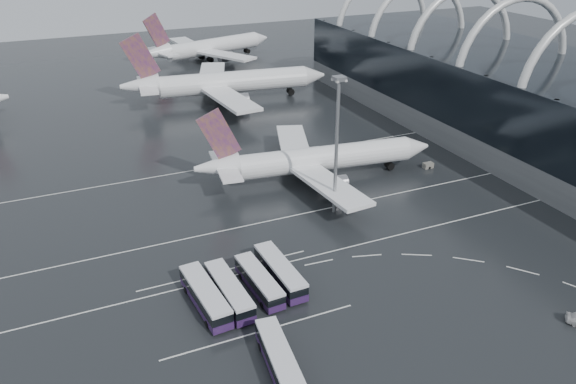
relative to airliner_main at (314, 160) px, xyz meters
name	(u,v)px	position (x,y,z in m)	size (l,w,h in m)	color
ground	(355,239)	(-4.14, -25.17, -4.44)	(420.00, 420.00, 0.00)	black
terminal	(543,104)	(57.42, -5.34, 6.44)	(42.00, 160.00, 34.90)	slate
lane_marking_near	(361,244)	(-4.14, -27.17, -4.43)	(120.00, 0.25, 0.01)	silver
lane_marking_mid	(324,209)	(-4.14, -13.17, -4.43)	(120.00, 0.25, 0.01)	silver
lane_marking_far	(269,157)	(-4.14, 14.83, -4.43)	(120.00, 0.25, 0.01)	silver
bus_bay_line_south	(261,331)	(-28.14, -41.17, -4.43)	(28.00, 0.25, 0.01)	silver
bus_bay_line_north	(225,270)	(-28.14, -25.17, -4.43)	(28.00, 0.25, 0.01)	silver
airliner_main	(314,160)	(0.00, 0.00, 0.00)	(52.33, 45.56, 17.72)	white
airliner_gate_b	(224,83)	(0.09, 61.42, 0.98)	(62.32, 55.64, 21.63)	white
airliner_gate_c	(207,48)	(10.57, 113.68, 0.58)	(55.30, 50.31, 20.05)	white
bus_row_near_a	(205,296)	(-33.47, -32.90, -2.58)	(4.13, 13.94, 3.38)	#2D1645
bus_row_near_b	(229,291)	(-29.93, -33.08, -2.64)	(3.63, 13.38, 3.26)	#2D1645
bus_row_near_c	(259,281)	(-25.00, -32.44, -2.75)	(3.52, 12.63, 3.08)	#2D1645
bus_row_near_d	(280,272)	(-21.22, -31.59, -2.61)	(3.54, 13.56, 3.32)	#2D1645
bus_row_far_b	(279,359)	(-28.66, -48.72, -2.71)	(4.29, 13.01, 3.14)	#2D1645
floodlight_mast	(337,130)	(-2.88, -14.82, 12.05)	(2.01, 2.01, 26.21)	gray
gse_cart_belly_b	(368,150)	(18.77, 8.63, -3.91)	(1.95, 1.15, 1.06)	slate
gse_cart_belly_d	(428,165)	(26.11, -5.12, -3.82)	(2.25, 1.33, 1.23)	slate
gse_cart_belly_e	(330,157)	(8.27, 7.98, -3.79)	(2.37, 1.40, 1.29)	gold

